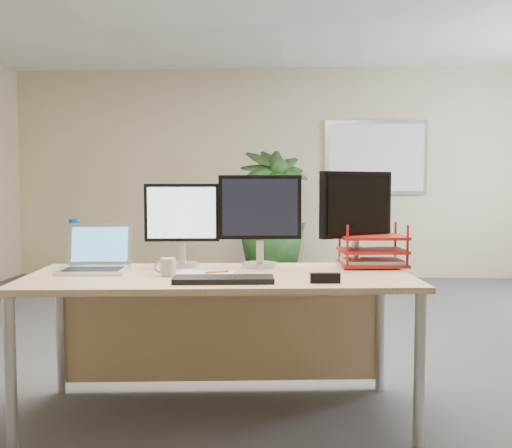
# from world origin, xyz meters

# --- Properties ---
(floor) EXTENTS (8.00, 8.00, 0.00)m
(floor) POSITION_xyz_m (0.00, 0.00, 0.00)
(floor) COLOR #414146
(floor) RESTS_ON ground
(back_wall) EXTENTS (7.00, 0.04, 2.70)m
(back_wall) POSITION_xyz_m (0.00, 4.00, 1.35)
(back_wall) COLOR beige
(back_wall) RESTS_ON floor
(whiteboard) EXTENTS (1.30, 0.04, 0.95)m
(whiteboard) POSITION_xyz_m (1.20, 3.97, 1.55)
(whiteboard) COLOR silver
(whiteboard) RESTS_ON back_wall
(desk) EXTENTS (2.02, 0.99, 0.75)m
(desk) POSITION_xyz_m (-0.27, -0.45, 0.59)
(desk) COLOR #D4AF7D
(desk) RESTS_ON floor
(floor_plant) EXTENTS (1.11, 1.11, 1.50)m
(floor_plant) POSITION_xyz_m (-0.11, 3.36, 0.75)
(floor_plant) COLOR #133514
(floor_plant) RESTS_ON floor
(monitor_left) EXTENTS (0.42, 0.19, 0.46)m
(monitor_left) POSITION_xyz_m (-0.51, -0.29, 1.02)
(monitor_left) COLOR #BBBBC0
(monitor_left) RESTS_ON desk
(monitor_right) EXTENTS (0.46, 0.21, 0.51)m
(monitor_right) POSITION_xyz_m (-0.07, -0.28, 1.04)
(monitor_right) COLOR #BBBBC0
(monitor_right) RESTS_ON desk
(monitor_dark) EXTENTS (0.42, 0.29, 0.53)m
(monitor_dark) POSITION_xyz_m (0.46, -0.23, 1.05)
(monitor_dark) COLOR #BBBBC0
(monitor_dark) RESTS_ON desk
(laptop) EXTENTS (0.37, 0.33, 0.25)m
(laptop) POSITION_xyz_m (-0.93, -0.48, 0.81)
(laptop) COLOR silver
(laptop) RESTS_ON desk
(keyboard) EXTENTS (0.48, 0.20, 0.03)m
(keyboard) POSITION_xyz_m (-0.22, -0.79, 0.76)
(keyboard) COLOR black
(keyboard) RESTS_ON desk
(coffee_mug) EXTENTS (0.11, 0.08, 0.09)m
(coffee_mug) POSITION_xyz_m (-0.52, -0.62, 0.79)
(coffee_mug) COLOR beige
(coffee_mug) RESTS_ON desk
(spiral_notebook) EXTENTS (0.30, 0.23, 0.01)m
(spiral_notebook) POSITION_xyz_m (-0.33, -0.60, 0.76)
(spiral_notebook) COLOR white
(spiral_notebook) RESTS_ON desk
(orange_pen) EXTENTS (0.11, 0.07, 0.01)m
(orange_pen) POSITION_xyz_m (-0.28, -0.59, 0.77)
(orange_pen) COLOR #F5521B
(orange_pen) RESTS_ON spiral_notebook
(yellow_highlighter) EXTENTS (0.12, 0.03, 0.02)m
(yellow_highlighter) POSITION_xyz_m (-0.07, -0.61, 0.76)
(yellow_highlighter) COLOR yellow
(yellow_highlighter) RESTS_ON desk
(water_bottle) EXTENTS (0.07, 0.07, 0.27)m
(water_bottle) POSITION_xyz_m (-1.11, -0.32, 0.88)
(water_bottle) COLOR #ACBACA
(water_bottle) RESTS_ON desk
(letter_tray) EXTENTS (0.38, 0.30, 0.17)m
(letter_tray) POSITION_xyz_m (0.55, -0.25, 0.83)
(letter_tray) COLOR #AC1D15
(letter_tray) RESTS_ON desk
(stapler) EXTENTS (0.14, 0.05, 0.05)m
(stapler) POSITION_xyz_m (0.26, -0.79, 0.77)
(stapler) COLOR black
(stapler) RESTS_ON desk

